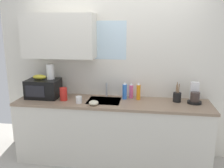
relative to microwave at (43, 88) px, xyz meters
The scene contains 14 objects.
kitchen_wall_assembly 0.97m from the microwave, 16.61° to the left, with size 3.49×0.42×2.50m.
counter_unit 1.18m from the microwave, ahead, with size 2.72×0.63×0.90m.
sink_faucet 0.93m from the microwave, 11.91° to the left, with size 0.03×0.03×0.20m, color #B2B5BA.
microwave is the anchor object (origin of this frame).
banana_bunch 0.18m from the microwave, behind, with size 0.20×0.11×0.07m, color gold.
paper_towel_roll 0.27m from the microwave, 27.17° to the left, with size 0.11×0.11×0.22m, color white.
coffee_maker 2.15m from the microwave, ahead, with size 0.19×0.21×0.28m.
dish_soap_bottle_blue 1.19m from the microwave, ahead, with size 0.06×0.06×0.25m.
dish_soap_bottle_pink 1.29m from the microwave, ahead, with size 0.06×0.06×0.23m.
dish_soap_bottle_orange 1.39m from the microwave, ahead, with size 0.06×0.06×0.25m.
cereal_canister 0.36m from the microwave, 16.13° to the right, with size 0.10×0.10×0.18m, color red.
mug_white 0.62m from the microwave, 17.76° to the right, with size 0.08×0.08×0.10m, color white.
utensil_crock 1.92m from the microwave, ahead, with size 0.11×0.11×0.28m.
small_bowl 0.85m from the microwave, 17.09° to the right, with size 0.13×0.13×0.07m, color beige.
Camera 1 is at (0.47, -3.17, 1.93)m, focal length 38.52 mm.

